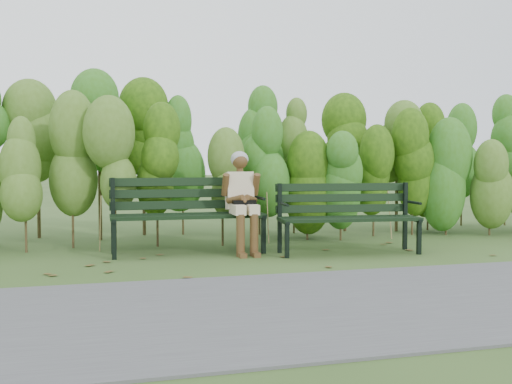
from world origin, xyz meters
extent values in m
plane|color=#344E1F|center=(0.00, 0.00, 0.00)|extent=(80.00, 80.00, 0.00)
cube|color=#474749|center=(0.00, -2.20, 0.01)|extent=(60.00, 2.50, 0.01)
cylinder|color=#47381E|center=(-2.75, 1.30, 0.40)|extent=(0.03, 0.03, 0.80)
ellipsoid|color=#376E19|center=(-2.75, 1.30, 1.04)|extent=(0.64, 0.64, 1.44)
cylinder|color=#47381E|center=(-2.14, 1.30, 0.40)|extent=(0.03, 0.03, 0.80)
ellipsoid|color=#376E19|center=(-2.14, 1.30, 1.04)|extent=(0.64, 0.64, 1.44)
cylinder|color=#47381E|center=(-1.53, 1.30, 0.40)|extent=(0.03, 0.03, 0.80)
ellipsoid|color=#376E19|center=(-1.53, 1.30, 1.04)|extent=(0.64, 0.64, 1.44)
cylinder|color=#47381E|center=(-0.92, 1.30, 0.40)|extent=(0.03, 0.03, 0.80)
ellipsoid|color=#376E19|center=(-0.92, 1.30, 1.04)|extent=(0.64, 0.64, 1.44)
cylinder|color=#47381E|center=(-0.31, 1.30, 0.40)|extent=(0.03, 0.03, 0.80)
ellipsoid|color=#376E19|center=(-0.31, 1.30, 1.04)|extent=(0.64, 0.64, 1.44)
cylinder|color=#47381E|center=(0.31, 1.30, 0.40)|extent=(0.03, 0.03, 0.80)
ellipsoid|color=#376E19|center=(0.31, 1.30, 1.04)|extent=(0.64, 0.64, 1.44)
cylinder|color=#47381E|center=(0.92, 1.30, 0.40)|extent=(0.03, 0.03, 0.80)
ellipsoid|color=#376E19|center=(0.92, 1.30, 1.04)|extent=(0.64, 0.64, 1.44)
cylinder|color=#47381E|center=(1.53, 1.30, 0.40)|extent=(0.03, 0.03, 0.80)
ellipsoid|color=#376E19|center=(1.53, 1.30, 1.04)|extent=(0.64, 0.64, 1.44)
cylinder|color=#47381E|center=(2.14, 1.30, 0.40)|extent=(0.03, 0.03, 0.80)
ellipsoid|color=#376E19|center=(2.14, 1.30, 1.04)|extent=(0.64, 0.64, 1.44)
cylinder|color=#47381E|center=(2.75, 1.30, 0.40)|extent=(0.03, 0.03, 0.80)
ellipsoid|color=#376E19|center=(2.75, 1.30, 1.04)|extent=(0.64, 0.64, 1.44)
cylinder|color=#47381E|center=(3.36, 1.30, 0.40)|extent=(0.03, 0.03, 0.80)
ellipsoid|color=#376E19|center=(3.36, 1.30, 1.04)|extent=(0.64, 0.64, 1.44)
cylinder|color=#47381E|center=(3.98, 1.30, 0.40)|extent=(0.03, 0.03, 0.80)
ellipsoid|color=#376E19|center=(3.98, 1.30, 1.04)|extent=(0.64, 0.64, 1.44)
cylinder|color=#47381E|center=(-2.69, 2.30, 0.55)|extent=(0.04, 0.04, 1.10)
ellipsoid|color=#25480E|center=(-2.69, 2.30, 1.43)|extent=(0.70, 0.70, 1.98)
cylinder|color=#47381E|center=(-1.92, 2.30, 0.55)|extent=(0.04, 0.04, 1.10)
ellipsoid|color=#25480E|center=(-1.92, 2.30, 1.43)|extent=(0.70, 0.70, 1.98)
cylinder|color=#47381E|center=(-1.15, 2.30, 0.55)|extent=(0.04, 0.04, 1.10)
ellipsoid|color=#25480E|center=(-1.15, 2.30, 1.43)|extent=(0.70, 0.70, 1.98)
cylinder|color=#47381E|center=(-0.38, 2.30, 0.55)|extent=(0.04, 0.04, 1.10)
ellipsoid|color=#25480E|center=(-0.38, 2.30, 1.43)|extent=(0.70, 0.70, 1.98)
cylinder|color=#47381E|center=(0.38, 2.30, 0.55)|extent=(0.04, 0.04, 1.10)
ellipsoid|color=#25480E|center=(0.38, 2.30, 1.43)|extent=(0.70, 0.70, 1.98)
cylinder|color=#47381E|center=(1.15, 2.30, 0.55)|extent=(0.04, 0.04, 1.10)
ellipsoid|color=#25480E|center=(1.15, 2.30, 1.43)|extent=(0.70, 0.70, 1.98)
cylinder|color=#47381E|center=(1.92, 2.30, 0.55)|extent=(0.04, 0.04, 1.10)
ellipsoid|color=#25480E|center=(1.92, 2.30, 1.43)|extent=(0.70, 0.70, 1.98)
cylinder|color=#47381E|center=(2.69, 2.30, 0.55)|extent=(0.04, 0.04, 1.10)
ellipsoid|color=#25480E|center=(2.69, 2.30, 1.43)|extent=(0.70, 0.70, 1.98)
cylinder|color=#47381E|center=(3.46, 2.30, 0.55)|extent=(0.04, 0.04, 1.10)
ellipsoid|color=#25480E|center=(3.46, 2.30, 1.43)|extent=(0.70, 0.70, 1.98)
cylinder|color=#47381E|center=(4.22, 2.30, 0.55)|extent=(0.04, 0.04, 1.10)
ellipsoid|color=#25480E|center=(4.22, 2.30, 1.43)|extent=(0.70, 0.70, 1.98)
cylinder|color=#47381E|center=(4.99, 2.30, 0.55)|extent=(0.04, 0.04, 1.10)
ellipsoid|color=#25480E|center=(4.99, 2.30, 1.43)|extent=(0.70, 0.70, 1.98)
cube|color=brown|center=(-1.16, -0.83, 0.00)|extent=(0.10, 0.08, 0.01)
cube|color=brown|center=(-2.38, 0.46, 0.00)|extent=(0.10, 0.08, 0.01)
cube|color=brown|center=(1.79, -0.32, 0.00)|extent=(0.11, 0.11, 0.01)
cube|color=brown|center=(-1.79, 0.33, 0.00)|extent=(0.11, 0.11, 0.01)
cube|color=brown|center=(-0.14, -0.80, 0.00)|extent=(0.09, 0.10, 0.01)
cube|color=brown|center=(1.43, 0.80, 0.00)|extent=(0.08, 0.10, 0.01)
cube|color=brown|center=(0.09, 0.46, 0.00)|extent=(0.08, 0.09, 0.01)
cube|color=brown|center=(-2.54, -0.16, 0.00)|extent=(0.10, 0.11, 0.01)
cube|color=brown|center=(0.05, -0.32, 0.00)|extent=(0.08, 0.09, 0.01)
cube|color=brown|center=(1.56, 0.71, 0.00)|extent=(0.10, 0.11, 0.01)
cube|color=brown|center=(0.30, 0.49, 0.00)|extent=(0.09, 0.07, 0.01)
cube|color=brown|center=(-1.80, 0.39, 0.00)|extent=(0.11, 0.11, 0.01)
cube|color=brown|center=(-0.20, 0.79, 0.00)|extent=(0.11, 0.11, 0.01)
cube|color=brown|center=(1.25, -0.38, 0.00)|extent=(0.11, 0.10, 0.01)
cube|color=brown|center=(-1.02, 0.14, 0.00)|extent=(0.10, 0.11, 0.01)
cube|color=brown|center=(-2.48, -0.10, 0.00)|extent=(0.11, 0.10, 0.01)
cube|color=black|center=(-0.76, 0.45, 0.46)|extent=(1.84, 0.13, 0.04)
cube|color=black|center=(-0.76, 0.58, 0.46)|extent=(1.84, 0.13, 0.04)
cube|color=black|center=(-0.76, 0.71, 0.46)|extent=(1.84, 0.13, 0.04)
cube|color=black|center=(-0.76, 0.84, 0.46)|extent=(1.84, 0.13, 0.04)
cube|color=black|center=(-0.76, 0.93, 0.57)|extent=(1.84, 0.08, 0.11)
cube|color=black|center=(-0.76, 0.94, 0.71)|extent=(1.84, 0.08, 0.11)
cube|color=black|center=(-0.76, 0.96, 0.86)|extent=(1.84, 0.08, 0.11)
cube|color=black|center=(-1.64, 0.45, 0.23)|extent=(0.05, 0.05, 0.46)
cube|color=black|center=(-1.63, 0.89, 0.46)|extent=(0.05, 0.05, 0.92)
cube|color=black|center=(-1.64, 0.65, 0.44)|extent=(0.06, 0.51, 0.04)
cylinder|color=black|center=(-1.64, 0.60, 0.66)|extent=(0.04, 0.38, 0.04)
cube|color=black|center=(0.12, 0.43, 0.23)|extent=(0.05, 0.05, 0.46)
cube|color=black|center=(0.12, 0.87, 0.46)|extent=(0.05, 0.05, 0.92)
cube|color=black|center=(0.12, 0.63, 0.44)|extent=(0.06, 0.51, 0.04)
cylinder|color=black|center=(0.12, 0.58, 0.66)|extent=(0.04, 0.38, 0.04)
cube|color=black|center=(1.09, -0.04, 0.42)|extent=(1.70, 0.27, 0.04)
cube|color=black|center=(1.10, 0.08, 0.42)|extent=(1.70, 0.27, 0.04)
cube|color=black|center=(1.11, 0.20, 0.42)|extent=(1.70, 0.27, 0.04)
cube|color=black|center=(1.12, 0.32, 0.42)|extent=(1.70, 0.27, 0.04)
cube|color=black|center=(1.13, 0.40, 0.53)|extent=(1.69, 0.22, 0.10)
cube|color=black|center=(1.13, 0.42, 0.66)|extent=(1.69, 0.22, 0.10)
cube|color=black|center=(1.13, 0.43, 0.79)|extent=(1.69, 0.22, 0.10)
cube|color=black|center=(0.28, 0.03, 0.21)|extent=(0.05, 0.05, 0.42)
cube|color=black|center=(0.32, 0.43, 0.42)|extent=(0.05, 0.05, 0.85)
cube|color=black|center=(0.30, 0.22, 0.40)|extent=(0.09, 0.47, 0.04)
cylinder|color=black|center=(0.30, 0.17, 0.61)|extent=(0.07, 0.35, 0.03)
cube|color=black|center=(1.89, -0.12, 0.21)|extent=(0.05, 0.05, 0.42)
cube|color=black|center=(1.93, 0.28, 0.42)|extent=(0.05, 0.05, 0.85)
cube|color=black|center=(1.91, 0.06, 0.40)|extent=(0.09, 0.47, 0.04)
cylinder|color=black|center=(1.91, 0.02, 0.61)|extent=(0.07, 0.35, 0.03)
cube|color=beige|center=(-0.20, 0.45, 0.54)|extent=(0.13, 0.38, 0.12)
cube|color=beige|center=(-0.04, 0.44, 0.54)|extent=(0.13, 0.38, 0.12)
cylinder|color=#54381B|center=(-0.20, 0.29, 0.25)|extent=(0.10, 0.10, 0.50)
cylinder|color=#54381B|center=(-0.04, 0.29, 0.25)|extent=(0.10, 0.10, 0.50)
cube|color=#54381B|center=(-0.21, 0.22, 0.03)|extent=(0.08, 0.18, 0.05)
cube|color=#54381B|center=(-0.04, 0.22, 0.03)|extent=(0.08, 0.18, 0.05)
cube|color=beige|center=(-0.12, 0.69, 0.75)|extent=(0.33, 0.23, 0.47)
cylinder|color=#54381B|center=(-0.12, 0.67, 1.00)|extent=(0.08, 0.08, 0.09)
sphere|color=#54381B|center=(-0.12, 0.66, 1.12)|extent=(0.19, 0.19, 0.19)
ellipsoid|color=gray|center=(-0.12, 0.69, 1.14)|extent=(0.22, 0.21, 0.20)
cylinder|color=#54381B|center=(-0.31, 0.62, 0.83)|extent=(0.08, 0.19, 0.28)
cylinder|color=#54381B|center=(0.07, 0.62, 0.83)|extent=(0.08, 0.19, 0.28)
cylinder|color=#54381B|center=(-0.22, 0.50, 0.66)|extent=(0.21, 0.24, 0.12)
cylinder|color=#54381B|center=(-0.02, 0.50, 0.66)|extent=(0.21, 0.24, 0.12)
sphere|color=#54381B|center=(-0.12, 0.44, 0.64)|extent=(0.10, 0.10, 0.10)
cube|color=black|center=(-0.12, 0.45, 0.58)|extent=(0.27, 0.11, 0.15)
camera|label=1|loc=(-1.88, -6.46, 1.12)|focal=42.00mm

